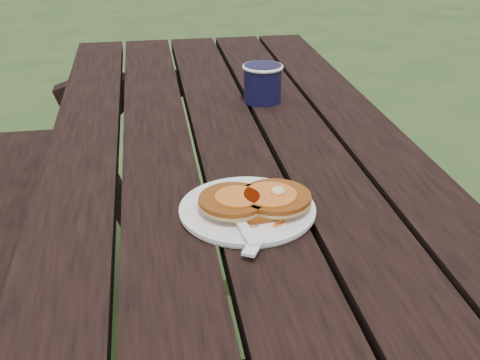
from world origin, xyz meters
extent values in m
cube|color=black|center=(0.00, 0.00, 0.73)|extent=(0.75, 1.80, 0.04)
cube|color=black|center=(0.55, 0.00, 0.43)|extent=(0.25, 1.80, 0.04)
cylinder|color=white|center=(-0.02, -0.30, 0.76)|extent=(0.24, 0.24, 0.01)
cylinder|color=#863F0F|center=(-0.01, -0.31, 0.77)|extent=(0.11, 0.11, 0.01)
cylinder|color=#863F0F|center=(-0.04, -0.31, 0.78)|extent=(0.11, 0.11, 0.01)
cylinder|color=#863F0F|center=(0.03, -0.31, 0.78)|extent=(0.12, 0.12, 0.01)
cylinder|color=#C85C1C|center=(0.02, -0.31, 0.79)|extent=(0.09, 0.09, 0.00)
ellipsoid|color=#F4E59E|center=(0.03, -0.31, 0.79)|extent=(0.02, 0.02, 0.01)
cube|color=white|center=(0.00, -0.37, 0.76)|extent=(0.11, 0.17, 0.00)
cylinder|color=black|center=(0.11, 0.23, 0.80)|extent=(0.09, 0.09, 0.09)
torus|color=white|center=(0.11, 0.23, 0.84)|extent=(0.10, 0.10, 0.01)
cylinder|color=black|center=(0.11, 0.23, 0.83)|extent=(0.08, 0.08, 0.01)
camera|label=1|loc=(-0.17, -1.14, 1.24)|focal=45.00mm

